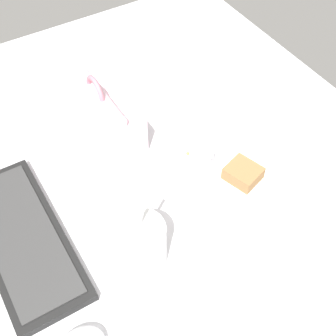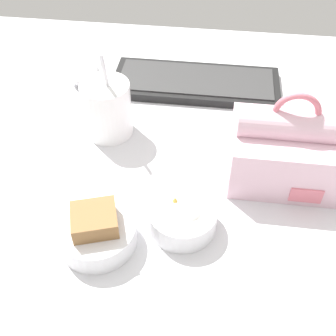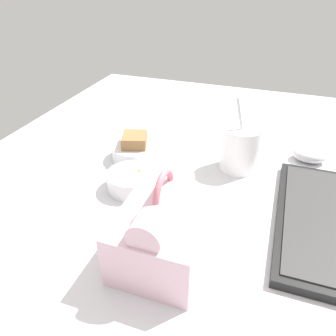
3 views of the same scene
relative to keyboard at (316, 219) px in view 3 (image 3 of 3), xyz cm
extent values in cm
cube|color=silver|center=(-5.47, -28.08, -2.02)|extent=(140.00, 110.00, 2.00)
cube|color=black|center=(0.00, 0.00, -0.12)|extent=(36.31, 14.38, 1.80)
cube|color=#333333|center=(0.00, 0.00, 0.93)|extent=(33.41, 11.79, 0.30)
cube|color=beige|center=(17.00, -24.95, 3.81)|extent=(18.38, 13.89, 9.66)
cylinder|color=beige|center=(17.00, -24.95, 10.10)|extent=(17.46, 5.31, 5.31)
cube|color=#DB707F|center=(20.22, -31.99, 1.64)|extent=(5.15, 0.30, 2.90)
torus|color=#DB707F|center=(17.00, -24.95, 12.49)|extent=(7.43, 1.00, 7.43)
cylinder|color=white|center=(-15.39, -17.33, 4.38)|extent=(9.08, 9.08, 10.79)
cylinder|color=olive|center=(-15.39, -17.33, 9.47)|extent=(7.99, 7.99, 0.60)
cylinder|color=silver|center=(-14.71, -17.78, 10.94)|extent=(0.70, 3.68, 12.21)
cylinder|color=silver|center=(-11.34, -42.93, 0.90)|extent=(11.83, 11.83, 3.84)
cube|color=olive|center=(-11.34, -42.93, 3.02)|extent=(8.02, 7.64, 5.38)
cylinder|color=silver|center=(1.01, -38.43, 1.01)|extent=(10.66, 10.66, 4.05)
ellipsoid|color=white|center=(2.61, -39.23, 2.11)|extent=(2.90, 2.90, 3.41)
cone|color=#EFBC47|center=(-0.32, -36.94, 2.12)|extent=(4.82, 4.82, 3.44)
sphere|color=#4C5623|center=(1.35, -41.67, 1.04)|extent=(1.28, 1.28, 1.28)
sphere|color=#4C5623|center=(1.80, -41.05, 1.04)|extent=(1.28, 1.28, 1.28)
sphere|color=#4C5623|center=(1.86, -40.28, 1.04)|extent=(1.28, 1.28, 1.28)
sphere|color=#4C5623|center=(1.51, -39.60, 1.04)|extent=(1.28, 1.28, 1.28)
ellipsoid|color=silver|center=(-24.64, -0.84, 0.77)|extent=(6.36, 8.39, 3.58)
camera|label=1|loc=(-54.45, 0.65, 76.37)|focal=50.00mm
camera|label=2|loc=(3.92, -78.53, 52.54)|focal=45.00mm
camera|label=3|loc=(54.46, -11.21, 42.26)|focal=35.00mm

